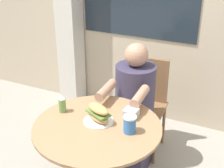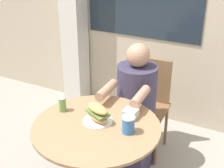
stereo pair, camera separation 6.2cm
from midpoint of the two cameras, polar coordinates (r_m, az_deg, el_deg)
The scene contains 8 objects.
lattice_pillar at distance 3.47m, azimuth -8.54°, elevation 14.23°, with size 0.23×0.23×2.40m.
cafe_table at distance 2.14m, azimuth -3.45°, elevation -11.94°, with size 0.84×0.84×0.76m.
diner_chair at distance 2.89m, azimuth 5.70°, elevation -2.31°, with size 0.40×0.40×0.87m.
seated_diner at distance 2.62m, azimuth 3.16°, elevation -6.14°, with size 0.35×0.59×1.13m.
sandwich_on_plate at distance 2.04m, azimuth -3.39°, elevation -5.55°, with size 0.20×0.20×0.12m.
drink_cup at distance 1.93m, azimuth 2.33°, elevation -7.37°, with size 0.08×0.08×0.11m.
napkin_box at distance 2.10m, azimuth 2.64°, elevation -5.39°, with size 0.09×0.09×0.06m.
condiment_bottle at distance 2.17m, azimuth -9.90°, elevation -3.59°, with size 0.05×0.05×0.13m.
Camera 1 is at (0.82, -1.49, 1.87)m, focal length 50.00 mm.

